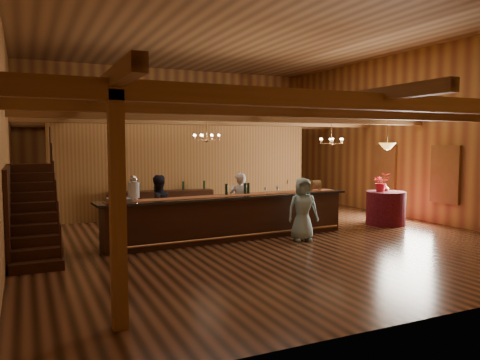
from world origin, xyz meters
name	(u,v)px	position (x,y,z in m)	size (l,w,h in m)	color
floor	(245,232)	(0.00, 0.00, 0.00)	(14.00, 14.00, 0.00)	brown
ceiling	(245,33)	(0.00, 0.00, 5.50)	(14.00, 14.00, 0.00)	#986B3F
wall_back	(173,137)	(0.00, 7.00, 2.75)	(12.00, 0.10, 5.50)	#AB7A36
wall_front	(457,126)	(0.00, -7.00, 2.75)	(12.00, 0.10, 5.50)	#AB7A36
wall_left	(4,132)	(-6.00, 0.00, 2.75)	(0.10, 14.00, 5.50)	#AB7A36
wall_right	(408,135)	(6.00, 0.00, 2.75)	(0.10, 14.00, 5.50)	#AB7A36
beam_grid	(238,117)	(0.00, 0.51, 3.24)	(11.90, 13.90, 0.39)	brown
support_posts	(253,176)	(0.00, -0.50, 1.60)	(9.20, 10.20, 3.20)	brown
partition_wall	(188,171)	(-0.50, 3.50, 1.55)	(9.00, 0.18, 3.10)	brown
window_right_front	(446,174)	(5.95, -1.60, 1.55)	(0.12, 1.05, 1.75)	white
window_right_back	(385,170)	(5.95, 1.00, 1.55)	(0.12, 1.05, 1.75)	white
staircase	(34,212)	(-5.45, -0.74, 1.00)	(1.00, 2.80, 2.00)	#32180D
backroom_boxes	(177,194)	(-0.29, 5.50, 0.53)	(4.10, 0.60, 1.10)	#32180D
tasting_bar	(231,217)	(-0.80, -0.79, 0.58)	(6.88, 1.20, 1.15)	#32180D
beverage_dispenser	(134,189)	(-3.30, -0.86, 1.43)	(0.26, 0.26, 0.60)	silver
glass_rack_tray	(119,200)	(-3.67, -0.98, 1.19)	(0.50, 0.50, 0.10)	gray
raffle_drum	(315,185)	(1.86, -0.72, 1.32)	(0.34, 0.24, 0.30)	brown
bar_bottle_0	(227,190)	(-0.85, -0.66, 1.29)	(0.07, 0.07, 0.30)	black
bar_bottle_1	(245,189)	(-0.31, -0.64, 1.29)	(0.07, 0.07, 0.30)	black
bar_bottle_2	(248,188)	(-0.21, -0.63, 1.29)	(0.07, 0.07, 0.30)	black
backbar_shelf	(162,205)	(-1.56, 3.05, 0.47)	(3.35, 0.52, 0.94)	#32180D
round_table	(386,208)	(4.40, -0.77, 0.51)	(1.18, 1.18, 1.02)	maroon
chandelier_left	(207,137)	(-0.75, 1.04, 2.67)	(0.80, 0.80, 0.69)	#B8804B
chandelier_right	(331,141)	(3.56, 0.91, 2.57)	(0.80, 0.80, 0.79)	#B8804B
pendant_lamp	(387,146)	(4.40, -0.77, 2.40)	(0.52, 0.52, 0.90)	#B8804B
bartender	(240,203)	(-0.19, -0.08, 0.84)	(0.61, 0.40, 1.68)	white
staff_second	(158,207)	(-2.52, -0.04, 0.84)	(0.82, 0.64, 1.68)	black
guest	(303,209)	(0.83, -1.69, 0.81)	(0.79, 0.51, 1.62)	#92C2C9
floor_plant	(284,193)	(3.38, 3.65, 0.60)	(0.66, 0.53, 1.19)	#245E1C
table_flowers	(381,182)	(4.28, -0.69, 1.30)	(0.52, 0.45, 0.57)	red
table_vase	(386,186)	(4.52, -0.64, 1.16)	(0.14, 0.14, 0.28)	#B8804B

